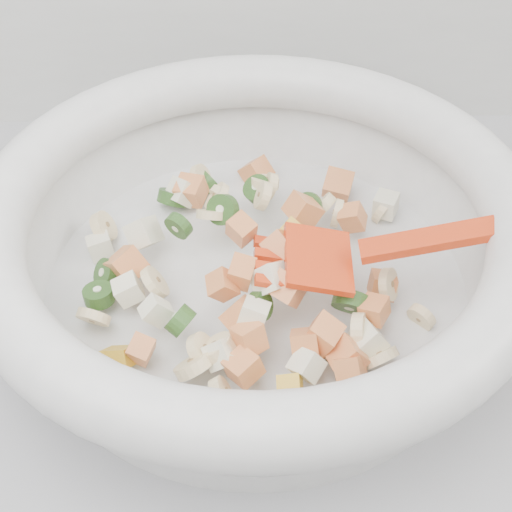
{
  "coord_description": "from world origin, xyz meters",
  "views": [
    {
      "loc": [
        -0.15,
        1.02,
        1.36
      ],
      "look_at": [
        -0.14,
        1.46,
        0.95
      ],
      "focal_mm": 55.0,
      "sensor_mm": 36.0,
      "label": 1
    }
  ],
  "objects": [
    {
      "name": "mixing_bowl",
      "position": [
        -0.14,
        1.46,
        0.97
      ],
      "size": [
        0.48,
        0.43,
        0.13
      ],
      "color": "silver",
      "rests_on": "counter"
    }
  ]
}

